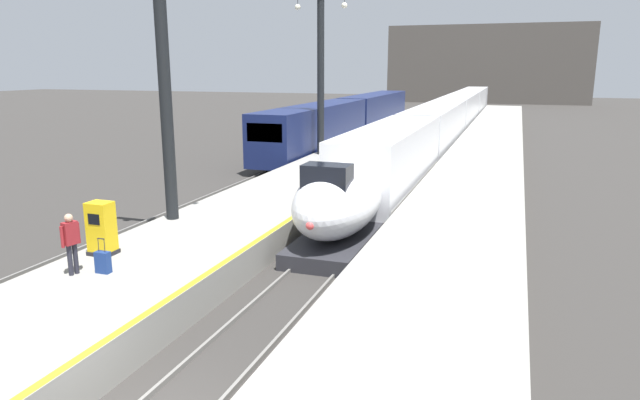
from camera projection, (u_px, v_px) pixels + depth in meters
platform_left at (339, 169)px, 34.27m from camera, size 4.80×110.00×1.05m
platform_right at (478, 177)px, 31.70m from camera, size 4.80×110.00×1.05m
platform_left_safety_stripe at (376, 162)px, 33.43m from camera, size 0.20×107.80×0.01m
rail_main_left at (402, 172)px, 35.86m from camera, size 0.08×110.00×0.12m
rail_main_right at (426, 173)px, 35.39m from camera, size 0.08×110.00×0.12m
rail_secondary_left at (284, 165)px, 38.43m from camera, size 0.08×110.00×0.12m
rail_secondary_right at (304, 166)px, 37.96m from camera, size 0.08×110.00×0.12m
highspeed_train_main at (448, 118)px, 51.41m from camera, size 2.92×74.99×3.60m
regional_train_adjacent at (350, 118)px, 50.16m from camera, size 2.85×36.60×3.80m
station_column_mid at (163, 63)px, 19.71m from camera, size 4.00×0.68×9.35m
station_column_far at (321, 59)px, 35.15m from camera, size 4.00×0.68×10.01m
passenger_near_edge at (71, 239)px, 15.12m from camera, size 0.30×0.56×1.69m
rolling_suitcase at (103, 262)px, 15.38m from camera, size 0.40×0.22×0.98m
ticket_machine_yellow at (102, 230)px, 16.83m from camera, size 0.76×0.62×1.60m
terminus_back_wall at (486, 64)px, 102.60m from camera, size 36.00×2.00×14.00m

